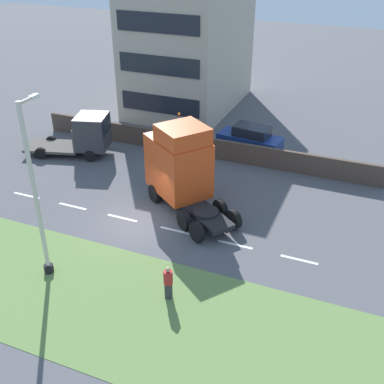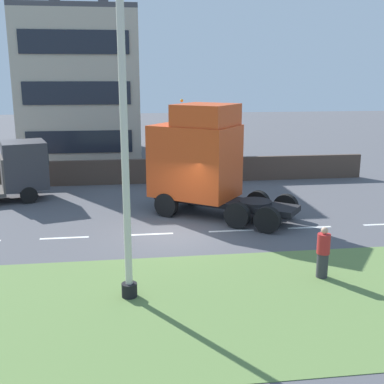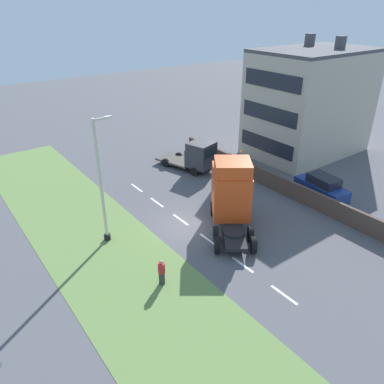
{
  "view_description": "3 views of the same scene",
  "coord_description": "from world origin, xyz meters",
  "px_view_note": "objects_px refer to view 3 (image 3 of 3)",
  "views": [
    {
      "loc": [
        -18.83,
        -10.98,
        14.04
      ],
      "look_at": [
        0.44,
        -3.0,
        2.23
      ],
      "focal_mm": 45.0,
      "sensor_mm": 36.0,
      "label": 1
    },
    {
      "loc": [
        -17.61,
        1.61,
        5.96
      ],
      "look_at": [
        -0.66,
        -0.65,
        1.78
      ],
      "focal_mm": 45.0,
      "sensor_mm": 36.0,
      "label": 2
    },
    {
      "loc": [
        -13.03,
        -18.0,
        13.93
      ],
      "look_at": [
        -0.31,
        -0.89,
        3.05
      ],
      "focal_mm": 35.0,
      "sensor_mm": 36.0,
      "label": 3
    }
  ],
  "objects_px": {
    "lorry_cab": "(231,192)",
    "flatbed_truck": "(197,156)",
    "lamp_post": "(102,189)",
    "parked_car": "(322,188)",
    "pedestrian": "(162,272)"
  },
  "relations": [
    {
      "from": "lamp_post",
      "to": "lorry_cab",
      "type": "bearing_deg",
      "value": -21.92
    },
    {
      "from": "lorry_cab",
      "to": "flatbed_truck",
      "type": "relative_size",
      "value": 1.05
    },
    {
      "from": "lamp_post",
      "to": "pedestrian",
      "type": "bearing_deg",
      "value": -84.96
    },
    {
      "from": "parked_car",
      "to": "lamp_post",
      "type": "xyz_separation_m",
      "value": [
        -15.94,
        4.76,
        2.7
      ]
    },
    {
      "from": "parked_car",
      "to": "pedestrian",
      "type": "bearing_deg",
      "value": -168.73
    },
    {
      "from": "lorry_cab",
      "to": "flatbed_truck",
      "type": "height_order",
      "value": "lorry_cab"
    },
    {
      "from": "lorry_cab",
      "to": "lamp_post",
      "type": "bearing_deg",
      "value": -165.53
    },
    {
      "from": "flatbed_truck",
      "to": "parked_car",
      "type": "xyz_separation_m",
      "value": [
        4.5,
        -10.13,
        -0.52
      ]
    },
    {
      "from": "flatbed_truck",
      "to": "lamp_post",
      "type": "height_order",
      "value": "lamp_post"
    },
    {
      "from": "flatbed_truck",
      "to": "pedestrian",
      "type": "height_order",
      "value": "flatbed_truck"
    },
    {
      "from": "lorry_cab",
      "to": "flatbed_truck",
      "type": "xyz_separation_m",
      "value": [
        3.61,
        8.52,
        -0.89
      ]
    },
    {
      "from": "lorry_cab",
      "to": "parked_car",
      "type": "relative_size",
      "value": 1.41
    },
    {
      "from": "lamp_post",
      "to": "pedestrian",
      "type": "xyz_separation_m",
      "value": [
        0.51,
        -5.77,
        -2.9
      ]
    },
    {
      "from": "lorry_cab",
      "to": "pedestrian",
      "type": "relative_size",
      "value": 4.0
    },
    {
      "from": "flatbed_truck",
      "to": "pedestrian",
      "type": "distance_m",
      "value": 15.62
    }
  ]
}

